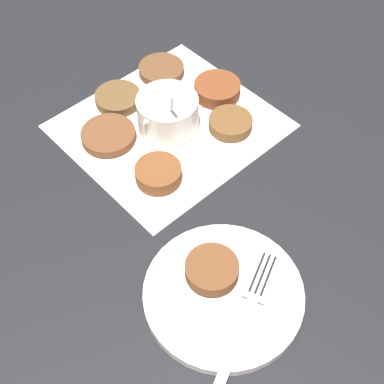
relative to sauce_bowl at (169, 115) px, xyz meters
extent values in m
plane|color=black|center=(0.01, 0.00, -0.03)|extent=(4.00, 4.00, 0.00)
cube|color=white|center=(0.00, -0.01, -0.03)|extent=(0.34, 0.32, 0.00)
cylinder|color=silver|center=(0.00, 0.00, 0.00)|extent=(0.09, 0.09, 0.05)
cylinder|color=#C65123|center=(0.00, 0.00, -0.01)|extent=(0.08, 0.08, 0.03)
cone|color=silver|center=(0.04, 0.00, 0.02)|extent=(0.02, 0.02, 0.02)
cylinder|color=silver|center=(0.02, 0.02, 0.04)|extent=(0.04, 0.04, 0.09)
cylinder|color=brown|center=(0.08, -0.06, -0.02)|extent=(0.08, 0.08, 0.01)
cylinder|color=brown|center=(-0.11, 0.01, -0.01)|extent=(0.08, 0.08, 0.02)
cylinder|color=brown|center=(0.01, -0.10, -0.02)|extent=(0.07, 0.07, 0.01)
cylinder|color=brown|center=(-0.06, 0.07, -0.02)|extent=(0.07, 0.07, 0.02)
cylinder|color=brown|center=(0.09, 0.06, -0.01)|extent=(0.07, 0.07, 0.02)
cylinder|color=brown|center=(-0.09, -0.09, -0.02)|extent=(0.08, 0.08, 0.01)
cylinder|color=silver|center=(0.18, 0.24, -0.02)|extent=(0.20, 0.20, 0.01)
torus|color=silver|center=(0.18, 0.24, -0.01)|extent=(0.19, 0.19, 0.01)
cylinder|color=brown|center=(0.17, 0.21, 0.00)|extent=(0.07, 0.07, 0.02)
cube|color=silver|center=(0.23, 0.29, -0.01)|extent=(0.12, 0.04, 0.00)
cube|color=silver|center=(0.14, 0.26, -0.01)|extent=(0.08, 0.05, 0.00)
cube|color=black|center=(0.13, 0.27, 0.00)|extent=(0.06, 0.02, 0.00)
cube|color=black|center=(0.14, 0.26, 0.00)|extent=(0.06, 0.02, 0.00)
cube|color=black|center=(0.14, 0.26, 0.00)|extent=(0.06, 0.02, 0.00)
camera|label=1|loc=(0.44, 0.40, 0.57)|focal=50.00mm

